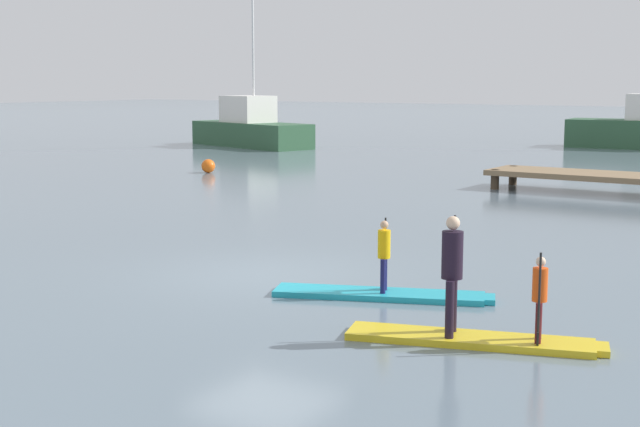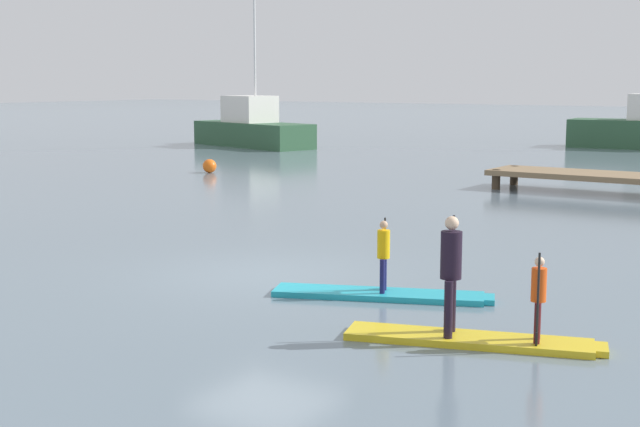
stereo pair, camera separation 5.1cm
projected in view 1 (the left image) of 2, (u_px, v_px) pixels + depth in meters
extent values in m
plane|color=slate|center=(265.00, 276.00, 16.58)|extent=(240.00, 240.00, 0.00)
cube|color=#1E9EB2|center=(378.00, 294.00, 14.92)|extent=(3.53, 2.02, 0.10)
cube|color=#1E9EB2|center=(488.00, 299.00, 14.58)|extent=(0.41, 0.55, 0.09)
cylinder|color=#19194C|center=(385.00, 273.00, 14.98)|extent=(0.09, 0.09, 0.57)
cylinder|color=#19194C|center=(383.00, 276.00, 14.73)|extent=(0.09, 0.09, 0.57)
cylinder|color=#F2B20C|center=(384.00, 244.00, 14.78)|extent=(0.28, 0.28, 0.47)
sphere|color=tan|center=(384.00, 225.00, 14.73)|extent=(0.14, 0.14, 0.14)
cylinder|color=black|center=(385.00, 254.00, 14.98)|extent=(0.03, 0.03, 1.23)
cube|color=black|center=(385.00, 284.00, 15.06)|extent=(0.08, 0.14, 0.18)
cube|color=gold|center=(469.00, 339.00, 12.31)|extent=(3.44, 1.73, 0.10)
cube|color=gold|center=(600.00, 349.00, 11.86)|extent=(0.38, 0.54, 0.09)
cylinder|color=black|center=(453.00, 304.00, 12.48)|extent=(0.12, 0.12, 0.80)
cylinder|color=black|center=(450.00, 310.00, 12.15)|extent=(0.12, 0.12, 0.80)
cylinder|color=black|center=(452.00, 255.00, 12.21)|extent=(0.37, 0.37, 0.66)
sphere|color=beige|center=(453.00, 223.00, 12.14)|extent=(0.19, 0.19, 0.19)
cylinder|color=black|center=(454.00, 273.00, 12.46)|extent=(0.03, 0.03, 1.65)
cube|color=black|center=(453.00, 324.00, 12.57)|extent=(0.07, 0.14, 0.18)
cylinder|color=#4C1419|center=(539.00, 319.00, 12.14)|extent=(0.08, 0.08, 0.56)
cylinder|color=#4C1419|center=(538.00, 323.00, 11.91)|extent=(0.08, 0.08, 0.56)
cylinder|color=#E54C14|center=(540.00, 285.00, 11.95)|extent=(0.26, 0.26, 0.46)
sphere|color=beige|center=(541.00, 262.00, 11.90)|extent=(0.13, 0.13, 0.13)
cylinder|color=black|center=(539.00, 299.00, 11.80)|extent=(0.03, 0.03, 1.26)
cube|color=black|center=(538.00, 338.00, 11.88)|extent=(0.07, 0.14, 0.18)
cube|color=#2D5638|center=(251.00, 135.00, 49.45)|extent=(8.48, 4.58, 1.34)
cube|color=white|center=(248.00, 109.00, 49.45)|extent=(3.15, 2.72, 1.47)
cylinder|color=silver|center=(253.00, 44.00, 48.52)|extent=(0.12, 0.12, 5.61)
cylinder|color=#473828|center=(495.00, 179.00, 29.84)|extent=(0.28, 0.28, 0.66)
cylinder|color=#473828|center=(513.00, 175.00, 31.17)|extent=(0.28, 0.28, 0.66)
sphere|color=orange|center=(208.00, 166.00, 35.21)|extent=(0.55, 0.55, 0.55)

